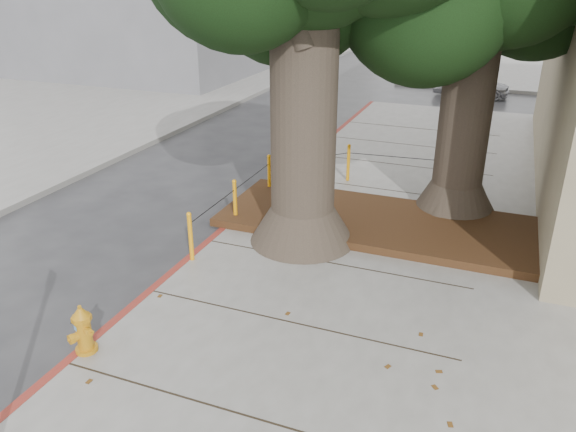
# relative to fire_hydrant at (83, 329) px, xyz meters

# --- Properties ---
(ground) EXTENTS (140.00, 140.00, 0.00)m
(ground) POSITION_rel_fire_hydrant_xyz_m (1.90, 1.69, -0.51)
(ground) COLOR #28282B
(ground) RESTS_ON ground
(sidewalk_far) EXTENTS (16.00, 20.00, 0.15)m
(sidewalk_far) POSITION_rel_fire_hydrant_xyz_m (7.90, 31.69, -0.43)
(sidewalk_far) COLOR slate
(sidewalk_far) RESTS_ON ground
(sidewalk_opposite) EXTENTS (14.00, 60.00, 0.15)m
(sidewalk_opposite) POSITION_rel_fire_hydrant_xyz_m (-12.10, 11.69, -0.43)
(sidewalk_opposite) COLOR slate
(sidewalk_opposite) RESTS_ON ground
(curb_red) EXTENTS (0.14, 26.00, 0.16)m
(curb_red) POSITION_rel_fire_hydrant_xyz_m (-0.10, 4.19, -0.43)
(curb_red) COLOR maroon
(curb_red) RESTS_ON ground
(planter_bed) EXTENTS (6.40, 2.60, 0.16)m
(planter_bed) POSITION_rel_fire_hydrant_xyz_m (2.80, 5.59, -0.28)
(planter_bed) COLOR black
(planter_bed) RESTS_ON sidewalk_main
(bollard_ring) EXTENTS (3.79, 5.39, 0.95)m
(bollard_ring) POSITION_rel_fire_hydrant_xyz_m (1.04, 6.06, 0.16)
(bollard_ring) COLOR #FFA20E
(bollard_ring) RESTS_ON sidewalk_main
(fire_hydrant) EXTENTS (0.40, 0.40, 0.73)m
(fire_hydrant) POSITION_rel_fire_hydrant_xyz_m (0.00, 0.00, 0.00)
(fire_hydrant) COLOR orange
(fire_hydrant) RESTS_ON sidewalk_main
(car_silver) EXTENTS (3.12, 1.29, 1.06)m
(car_silver) POSITION_rel_fire_hydrant_xyz_m (3.44, 20.31, 0.02)
(car_silver) COLOR #9D9DA2
(car_silver) RESTS_ON ground
(car_dark) EXTENTS (2.21, 4.86, 1.38)m
(car_dark) POSITION_rel_fire_hydrant_xyz_m (-8.24, 21.38, 0.18)
(car_dark) COLOR black
(car_dark) RESTS_ON ground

